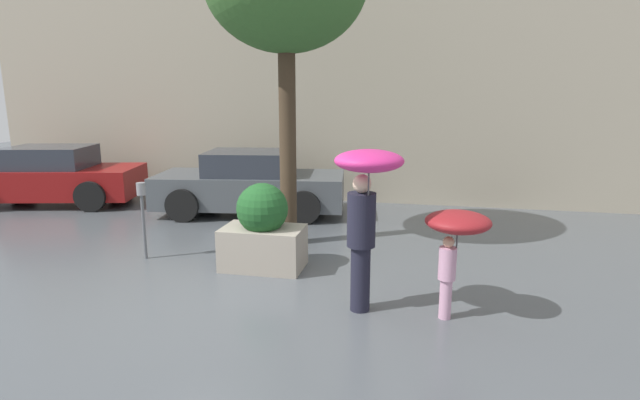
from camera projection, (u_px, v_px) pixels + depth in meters
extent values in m
plane|color=#51565B|center=(220.00, 300.00, 6.54)|extent=(40.00, 40.00, 0.00)
cube|color=#9E937F|center=(321.00, 78.00, 12.12)|extent=(18.00, 0.30, 6.00)
cube|color=#9E9384|center=(263.00, 248.00, 7.68)|extent=(1.24, 0.75, 0.65)
sphere|color=#1E5123|center=(262.00, 209.00, 7.55)|extent=(0.79, 0.79, 0.79)
cylinder|color=#1E1E2D|center=(360.00, 278.00, 6.16)|extent=(0.24, 0.24, 0.83)
cylinder|color=#1E1E2D|center=(361.00, 220.00, 6.01)|extent=(0.35, 0.35, 0.66)
sphere|color=beige|center=(362.00, 184.00, 5.91)|extent=(0.23, 0.23, 0.23)
cylinder|color=#4C4C51|center=(368.00, 191.00, 5.79)|extent=(0.02, 0.02, 0.70)
ellipsoid|color=#E02D84|center=(369.00, 161.00, 5.71)|extent=(0.80, 0.80, 0.26)
cylinder|color=#D199B7|center=(445.00, 299.00, 5.97)|extent=(0.14, 0.14, 0.50)
cylinder|color=#D199B7|center=(447.00, 263.00, 5.88)|extent=(0.21, 0.21, 0.39)
sphere|color=tan|center=(449.00, 242.00, 5.82)|extent=(0.13, 0.13, 0.13)
cylinder|color=#4C4C51|center=(457.00, 242.00, 5.81)|extent=(0.02, 0.02, 0.49)
ellipsoid|color=maroon|center=(458.00, 222.00, 5.76)|extent=(0.76, 0.76, 0.24)
cube|color=#4C5156|center=(251.00, 189.00, 11.16)|extent=(4.32, 2.27, 0.70)
cube|color=#2D333D|center=(250.00, 163.00, 11.03)|extent=(2.04, 1.70, 0.51)
cylinder|color=black|center=(183.00, 205.00, 10.45)|extent=(0.73, 0.32, 0.70)
cylinder|color=black|center=(206.00, 190.00, 12.12)|extent=(0.73, 0.32, 0.70)
cylinder|color=black|center=(304.00, 207.00, 10.28)|extent=(0.73, 0.32, 0.70)
cylinder|color=black|center=(311.00, 191.00, 11.94)|extent=(0.73, 0.32, 0.70)
cube|color=maroon|center=(53.00, 182.00, 12.12)|extent=(4.34, 2.58, 0.70)
cube|color=#2D333D|center=(50.00, 157.00, 11.99)|extent=(2.11, 1.83, 0.51)
cylinder|color=black|center=(22.00, 183.00, 12.97)|extent=(0.73, 0.37, 0.70)
cylinder|color=black|center=(91.00, 196.00, 11.34)|extent=(0.73, 0.37, 0.70)
cylinder|color=black|center=(119.00, 183.00, 13.02)|extent=(0.73, 0.37, 0.70)
cylinder|color=#423323|center=(288.00, 141.00, 8.61)|extent=(0.29, 0.29, 3.70)
cylinder|color=#595B60|center=(144.00, 227.00, 8.07)|extent=(0.05, 0.05, 1.06)
cylinder|color=gray|center=(141.00, 189.00, 7.93)|extent=(0.14, 0.14, 0.20)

